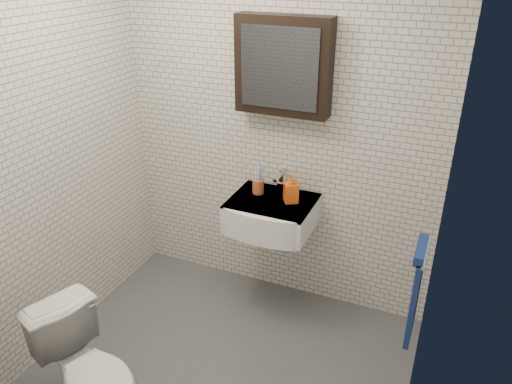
{
  "coord_description": "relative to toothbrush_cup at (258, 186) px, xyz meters",
  "views": [
    {
      "loc": [
        1.1,
        -1.96,
        2.36
      ],
      "look_at": [
        0.07,
        0.45,
        1.06
      ],
      "focal_mm": 35.0,
      "sensor_mm": 36.0,
      "label": 1
    }
  ],
  "objects": [
    {
      "name": "toilet",
      "position": [
        -0.37,
        -1.37,
        -0.57
      ],
      "size": [
        0.75,
        0.58,
        0.68
      ],
      "primitive_type": "imported",
      "rotation": [
        0.0,
        0.0,
        1.22
      ],
      "color": "white",
      "rests_on": "ground"
    },
    {
      "name": "towel_rail",
      "position": [
        1.12,
        -0.49,
        -0.18
      ],
      "size": [
        0.09,
        0.3,
        0.58
      ],
      "color": "silver",
      "rests_on": "room_shell"
    },
    {
      "name": "washbasin",
      "position": [
        0.13,
        -0.1,
        -0.15
      ],
      "size": [
        0.55,
        0.5,
        0.2
      ],
      "color": "white",
      "rests_on": "room_shell"
    },
    {
      "name": "toothbrush_cup",
      "position": [
        0.0,
        0.0,
        0.0
      ],
      "size": [
        0.1,
        0.1,
        0.21
      ],
      "rotation": [
        0.0,
        0.0,
        0.39
      ],
      "color": "#A04928",
      "rests_on": "washbasin"
    },
    {
      "name": "ground",
      "position": [
        0.08,
        -0.84,
        -0.9
      ],
      "size": [
        2.2,
        2.0,
        0.01
      ],
      "primitive_type": "cube",
      "color": "#4B4D52",
      "rests_on": "ground"
    },
    {
      "name": "faucet",
      "position": [
        0.13,
        0.09,
        0.01
      ],
      "size": [
        0.06,
        0.2,
        0.15
      ],
      "color": "silver",
      "rests_on": "washbasin"
    },
    {
      "name": "soap_bottle",
      "position": [
        0.25,
        -0.03,
        0.05
      ],
      "size": [
        0.12,
        0.12,
        0.2
      ],
      "primitive_type": "imported",
      "rotation": [
        0.0,
        0.0,
        0.52
      ],
      "color": "#E84818",
      "rests_on": "washbasin"
    },
    {
      "name": "mirror_cabinet",
      "position": [
        0.13,
        0.09,
        0.8
      ],
      "size": [
        0.6,
        0.15,
        0.6
      ],
      "color": "black",
      "rests_on": "room_shell"
    },
    {
      "name": "room_shell",
      "position": [
        0.08,
        -0.84,
        0.56
      ],
      "size": [
        2.22,
        2.02,
        2.51
      ],
      "color": "silver",
      "rests_on": "ground"
    }
  ]
}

